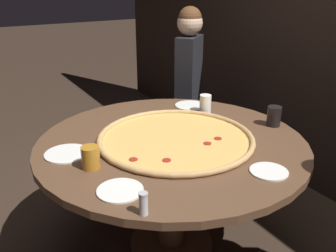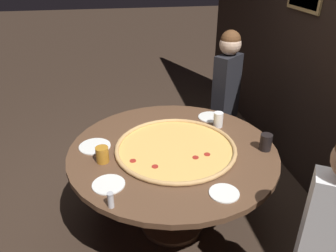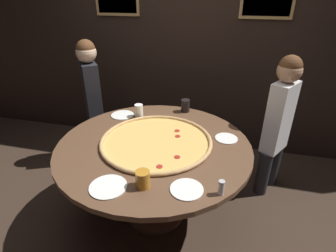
{
  "view_description": "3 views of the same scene",
  "coord_description": "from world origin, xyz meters",
  "px_view_note": "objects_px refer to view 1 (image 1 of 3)",
  "views": [
    {
      "loc": [
        1.66,
        -1.0,
        1.61
      ],
      "look_at": [
        0.04,
        -0.05,
        0.85
      ],
      "focal_mm": 40.0,
      "sensor_mm": 36.0,
      "label": 1
    },
    {
      "loc": [
        2.01,
        -0.39,
        2.02
      ],
      "look_at": [
        -0.07,
        -0.02,
        0.89
      ],
      "focal_mm": 35.0,
      "sensor_mm": 36.0,
      "label": 2
    },
    {
      "loc": [
        0.53,
        -1.69,
        1.82
      ],
      "look_at": [
        0.1,
        0.06,
        0.88
      ],
      "focal_mm": 28.0,
      "sensor_mm": 36.0,
      "label": 3
    }
  ],
  "objects_px": {
    "dining_table": "(172,161)",
    "drink_cup_centre_back": "(91,157)",
    "white_plate_near_front": "(269,171)",
    "diner_centre_back": "(189,79)",
    "drink_cup_far_left": "(274,116)",
    "giant_pizza": "(176,138)",
    "white_plate_far_back": "(67,154)",
    "white_plate_left_side": "(120,190)",
    "condiment_shaker": "(143,204)",
    "drink_cup_beside_pizza": "(205,104)",
    "white_plate_beside_cup": "(190,105)"
  },
  "relations": [
    {
      "from": "dining_table",
      "to": "drink_cup_centre_back",
      "type": "xyz_separation_m",
      "value": [
        0.08,
        -0.51,
        0.19
      ]
    },
    {
      "from": "white_plate_near_front",
      "to": "diner_centre_back",
      "type": "relative_size",
      "value": 0.13
    },
    {
      "from": "drink_cup_far_left",
      "to": "drink_cup_centre_back",
      "type": "height_order",
      "value": "drink_cup_far_left"
    },
    {
      "from": "giant_pizza",
      "to": "white_plate_far_back",
      "type": "height_order",
      "value": "giant_pizza"
    },
    {
      "from": "white_plate_left_side",
      "to": "condiment_shaker",
      "type": "distance_m",
      "value": 0.21
    },
    {
      "from": "dining_table",
      "to": "white_plate_far_back",
      "type": "relative_size",
      "value": 6.54
    },
    {
      "from": "drink_cup_beside_pizza",
      "to": "white_plate_near_front",
      "type": "xyz_separation_m",
      "value": [
        0.83,
        -0.22,
        -0.06
      ]
    },
    {
      "from": "drink_cup_centre_back",
      "to": "white_plate_left_side",
      "type": "height_order",
      "value": "drink_cup_centre_back"
    },
    {
      "from": "dining_table",
      "to": "giant_pizza",
      "type": "relative_size",
      "value": 1.72
    },
    {
      "from": "white_plate_near_front",
      "to": "condiment_shaker",
      "type": "height_order",
      "value": "condiment_shaker"
    },
    {
      "from": "drink_cup_far_left",
      "to": "white_plate_far_back",
      "type": "distance_m",
      "value": 1.25
    },
    {
      "from": "white_plate_far_back",
      "to": "white_plate_beside_cup",
      "type": "bearing_deg",
      "value": 107.85
    },
    {
      "from": "giant_pizza",
      "to": "drink_cup_beside_pizza",
      "type": "height_order",
      "value": "drink_cup_beside_pizza"
    },
    {
      "from": "dining_table",
      "to": "diner_centre_back",
      "type": "bearing_deg",
      "value": 141.85
    },
    {
      "from": "drink_cup_far_left",
      "to": "white_plate_left_side",
      "type": "relative_size",
      "value": 0.6
    },
    {
      "from": "drink_cup_centre_back",
      "to": "condiment_shaker",
      "type": "bearing_deg",
      "value": 5.62
    },
    {
      "from": "dining_table",
      "to": "diner_centre_back",
      "type": "distance_m",
      "value": 1.18
    },
    {
      "from": "giant_pizza",
      "to": "condiment_shaker",
      "type": "bearing_deg",
      "value": -41.68
    },
    {
      "from": "white_plate_near_front",
      "to": "condiment_shaker",
      "type": "bearing_deg",
      "value": -90.2
    },
    {
      "from": "dining_table",
      "to": "white_plate_beside_cup",
      "type": "relative_size",
      "value": 7.04
    },
    {
      "from": "dining_table",
      "to": "white_plate_near_front",
      "type": "bearing_deg",
      "value": 20.61
    },
    {
      "from": "drink_cup_far_left",
      "to": "white_plate_left_side",
      "type": "distance_m",
      "value": 1.15
    },
    {
      "from": "white_plate_near_front",
      "to": "white_plate_left_side",
      "type": "relative_size",
      "value": 0.89
    },
    {
      "from": "giant_pizza",
      "to": "condiment_shaker",
      "type": "xyz_separation_m",
      "value": [
        0.54,
        -0.48,
        0.04
      ]
    },
    {
      "from": "drink_cup_beside_pizza",
      "to": "white_plate_beside_cup",
      "type": "xyz_separation_m",
      "value": [
        -0.17,
        -0.01,
        -0.06
      ]
    },
    {
      "from": "drink_cup_centre_back",
      "to": "white_plate_near_front",
      "type": "bearing_deg",
      "value": 56.53
    },
    {
      "from": "dining_table",
      "to": "white_plate_near_front",
      "type": "height_order",
      "value": "white_plate_near_front"
    },
    {
      "from": "white_plate_left_side",
      "to": "drink_cup_far_left",
      "type": "bearing_deg",
      "value": 101.02
    },
    {
      "from": "giant_pizza",
      "to": "diner_centre_back",
      "type": "xyz_separation_m",
      "value": [
        -0.93,
        0.7,
        0.03
      ]
    },
    {
      "from": "dining_table",
      "to": "giant_pizza",
      "type": "bearing_deg",
      "value": 53.24
    },
    {
      "from": "white_plate_beside_cup",
      "to": "diner_centre_back",
      "type": "xyz_separation_m",
      "value": [
        -0.48,
        0.3,
        0.04
      ]
    },
    {
      "from": "white_plate_beside_cup",
      "to": "white_plate_far_back",
      "type": "height_order",
      "value": "same"
    },
    {
      "from": "white_plate_left_side",
      "to": "condiment_shaker",
      "type": "bearing_deg",
      "value": 3.47
    },
    {
      "from": "giant_pizza",
      "to": "drink_cup_centre_back",
      "type": "bearing_deg",
      "value": -82.66
    },
    {
      "from": "white_plate_near_front",
      "to": "giant_pizza",
      "type": "bearing_deg",
      "value": -160.66
    },
    {
      "from": "white_plate_beside_cup",
      "to": "dining_table",
      "type": "bearing_deg",
      "value": -43.62
    },
    {
      "from": "drink_cup_centre_back",
      "to": "white_plate_near_front",
      "type": "distance_m",
      "value": 0.86
    },
    {
      "from": "drink_cup_centre_back",
      "to": "white_plate_beside_cup",
      "type": "bearing_deg",
      "value": 119.48
    },
    {
      "from": "drink_cup_centre_back",
      "to": "giant_pizza",
      "type": "bearing_deg",
      "value": 97.34
    },
    {
      "from": "drink_cup_beside_pizza",
      "to": "diner_centre_back",
      "type": "bearing_deg",
      "value": 155.71
    },
    {
      "from": "diner_centre_back",
      "to": "drink_cup_far_left",
      "type": "bearing_deg",
      "value": -131.49
    },
    {
      "from": "drink_cup_centre_back",
      "to": "drink_cup_beside_pizza",
      "type": "xyz_separation_m",
      "value": [
        -0.36,
        0.94,
        0.01
      ]
    },
    {
      "from": "white_plate_beside_cup",
      "to": "diner_centre_back",
      "type": "bearing_deg",
      "value": 147.79
    },
    {
      "from": "giant_pizza",
      "to": "condiment_shaker",
      "type": "height_order",
      "value": "condiment_shaker"
    },
    {
      "from": "white_plate_beside_cup",
      "to": "condiment_shaker",
      "type": "bearing_deg",
      "value": -41.56
    },
    {
      "from": "giant_pizza",
      "to": "diner_centre_back",
      "type": "relative_size",
      "value": 0.64
    },
    {
      "from": "white_plate_near_front",
      "to": "diner_centre_back",
      "type": "xyz_separation_m",
      "value": [
        -1.47,
        0.51,
        0.04
      ]
    },
    {
      "from": "diner_centre_back",
      "to": "condiment_shaker",
      "type": "bearing_deg",
      "value": -166.93
    },
    {
      "from": "white_plate_near_front",
      "to": "white_plate_left_side",
      "type": "xyz_separation_m",
      "value": [
        -0.2,
        -0.68,
        0.0
      ]
    },
    {
      "from": "drink_cup_centre_back",
      "to": "white_plate_left_side",
      "type": "relative_size",
      "value": 0.55
    }
  ]
}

